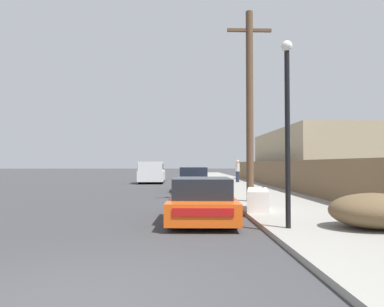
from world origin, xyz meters
name	(u,v)px	position (x,y,z in m)	size (l,w,h in m)	color
ground_plane	(74,305)	(0.00, 0.00, 0.00)	(220.00, 220.00, 0.00)	#38383A
sidewalk_curb	(233,183)	(5.30, 23.50, 0.06)	(4.20, 63.00, 0.12)	gray
discarded_fridge	(258,200)	(3.69, 7.03, 0.46)	(1.00, 1.80, 0.71)	white
parked_sports_car_red	(202,201)	(1.81, 5.83, 0.56)	(2.00, 4.26, 1.23)	#E05114
car_parked_mid	(193,180)	(1.85, 16.01, 0.66)	(1.79, 4.28, 1.42)	#2D478C
pickup_truck	(152,172)	(-1.34, 24.84, 0.89)	(2.16, 5.42, 1.79)	silver
utility_pole	(250,103)	(3.96, 9.67, 4.09)	(1.80, 0.29, 7.71)	brown
street_lamp	(287,118)	(3.72, 3.96, 2.71)	(0.26, 0.26, 4.43)	black
brush_pile	(374,211)	(5.72, 3.86, 0.53)	(2.09, 1.64, 0.82)	brown
wooden_fence	(290,176)	(7.25, 14.88, 0.96)	(0.08, 33.75, 1.69)	brown
building_right_house	(311,158)	(11.28, 22.33, 2.09)	(6.00, 13.29, 4.18)	tan
pedestrian	(238,171)	(5.74, 23.80, 1.06)	(0.34, 0.34, 1.82)	#282D42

